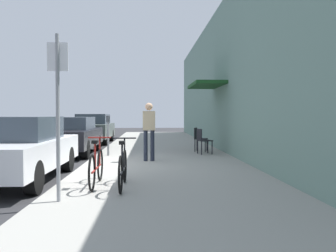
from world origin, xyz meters
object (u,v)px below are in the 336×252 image
(parked_car_1, at_px, (70,135))
(cafe_chair_1, at_px, (199,138))
(parking_meter, at_px, (108,132))
(bicycle_1, at_px, (96,167))
(cafe_chair_0, at_px, (203,139))
(pedestrian_standing, at_px, (149,127))
(parked_car_2, at_px, (93,128))
(parked_car_0, at_px, (17,148))
(street_sign, at_px, (58,104))
(bicycle_0, at_px, (123,168))

(parked_car_1, bearing_deg, cafe_chair_1, -2.35)
(parking_meter, xyz_separation_m, bicycle_1, (0.36, -5.06, -0.41))
(parked_car_1, height_order, parking_meter, parking_meter)
(cafe_chair_0, bearing_deg, pedestrian_standing, -136.73)
(parked_car_1, distance_m, parked_car_2, 5.32)
(parked_car_0, relative_size, cafe_chair_0, 5.06)
(parked_car_0, bearing_deg, parking_meter, 68.12)
(parked_car_2, relative_size, cafe_chair_0, 5.06)
(parked_car_2, bearing_deg, parking_meter, -77.07)
(parked_car_0, bearing_deg, bicycle_1, -32.21)
(bicycle_1, bearing_deg, cafe_chair_0, 62.12)
(parked_car_1, xyz_separation_m, parked_car_2, (0.00, 5.32, 0.05))
(cafe_chair_1, bearing_deg, parked_car_2, 130.64)
(parking_meter, bearing_deg, cafe_chair_1, 21.19)
(cafe_chair_0, xyz_separation_m, cafe_chair_1, (0.00, 0.95, 0.00))
(parked_car_0, relative_size, parked_car_1, 1.00)
(parking_meter, relative_size, street_sign, 0.51)
(parked_car_2, bearing_deg, bicycle_0, -78.61)
(parked_car_2, height_order, pedestrian_standing, pedestrian_standing)
(parked_car_2, distance_m, parking_meter, 6.93)
(parked_car_1, relative_size, parked_car_2, 1.00)
(bicycle_0, bearing_deg, cafe_chair_0, 67.40)
(parking_meter, xyz_separation_m, street_sign, (-0.05, -6.28, 0.75))
(parked_car_0, height_order, cafe_chair_1, parked_car_0)
(parked_car_1, xyz_separation_m, parking_meter, (1.55, -1.43, 0.16))
(cafe_chair_0, relative_size, cafe_chair_1, 1.00)
(street_sign, bearing_deg, pedestrian_standing, 73.86)
(bicycle_0, height_order, cafe_chair_0, bicycle_0)
(parked_car_1, relative_size, bicycle_0, 2.57)
(bicycle_0, relative_size, cafe_chair_1, 1.97)
(street_sign, xyz_separation_m, cafe_chair_1, (3.24, 7.51, -1.02))
(parking_meter, bearing_deg, parked_car_1, 137.32)
(bicycle_0, distance_m, pedestrian_standing, 3.91)
(parked_car_2, bearing_deg, pedestrian_standing, -70.51)
(bicycle_1, bearing_deg, street_sign, -108.40)
(cafe_chair_1, relative_size, pedestrian_standing, 0.51)
(parked_car_0, distance_m, bicycle_1, 2.27)
(parking_meter, bearing_deg, bicycle_0, -80.60)
(parked_car_2, relative_size, parking_meter, 3.33)
(parked_car_0, height_order, street_sign, street_sign)
(parked_car_1, bearing_deg, bicycle_0, -70.12)
(cafe_chair_1, bearing_deg, parked_car_0, -132.91)
(bicycle_0, bearing_deg, cafe_chair_1, 70.42)
(parking_meter, bearing_deg, parked_car_0, -111.88)
(parked_car_2, height_order, bicycle_1, parked_car_2)
(parked_car_0, distance_m, cafe_chair_0, 6.29)
(parked_car_0, xyz_separation_m, cafe_chair_1, (4.74, 5.10, -0.11))
(parked_car_0, distance_m, parked_car_1, 5.29)
(pedestrian_standing, bearing_deg, parking_meter, 133.14)
(parked_car_1, height_order, cafe_chair_1, parked_car_1)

